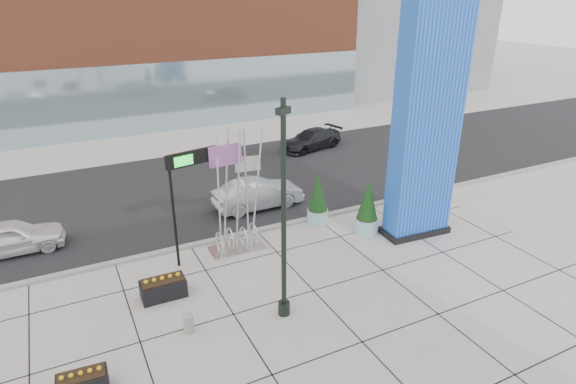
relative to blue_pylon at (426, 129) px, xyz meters
name	(u,v)px	position (x,y,z in m)	size (l,w,h in m)	color
ground	(276,283)	(-7.10, -0.85, -4.65)	(160.00, 160.00, 0.00)	#9E9991
street_asphalt	(196,189)	(-7.10, 9.15, -4.64)	(80.00, 12.00, 0.02)	black
curb_edge	(236,235)	(-7.10, 3.15, -4.59)	(80.00, 0.30, 0.12)	gray
tower_podium	(140,48)	(-6.10, 26.15, 0.85)	(34.00, 10.00, 11.00)	brown
tower_glass_front	(158,98)	(-6.10, 21.35, -2.15)	(34.00, 0.60, 5.00)	#8CA5B2
blue_pylon	(426,129)	(0.00, 0.00, 0.00)	(2.96, 1.47, 9.62)	#0D3CC5
lamp_post	(284,235)	(-7.60, -2.56, -1.74)	(0.49, 0.39, 7.11)	black
public_art_sculpture	(237,219)	(-7.41, 2.14, -3.31)	(2.27, 1.17, 5.10)	silver
concrete_bollard	(189,324)	(-10.63, -2.05, -4.34)	(0.32, 0.32, 0.61)	gray
overhead_street_sign	(191,169)	(-9.14, 1.94, -0.83)	(2.09, 0.60, 4.44)	black
round_planter_east	(400,202)	(-0.10, 1.03, -3.57)	(0.91, 0.91, 2.27)	#8FBCC1
round_planter_mid	(367,208)	(-1.90, 0.95, -3.47)	(1.00, 1.00, 2.49)	#8FBCC1
round_planter_west	(318,200)	(-3.30, 2.75, -3.53)	(0.94, 0.94, 2.36)	#8FBCC1
box_planter_north	(163,287)	(-10.90, 0.15, -4.27)	(1.52, 0.77, 0.83)	black
box_planter_south	(82,382)	(-13.79, -3.17, -4.33)	(1.32, 0.73, 0.70)	black
car_white_west	(10,238)	(-15.62, 5.91, -3.97)	(1.60, 3.99, 1.36)	white
car_silver_mid	(258,194)	(-5.05, 5.45, -3.94)	(1.51, 4.32, 1.42)	#ACAEB4
car_dark_east	(311,140)	(1.78, 12.47, -4.01)	(1.79, 4.41, 1.28)	black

